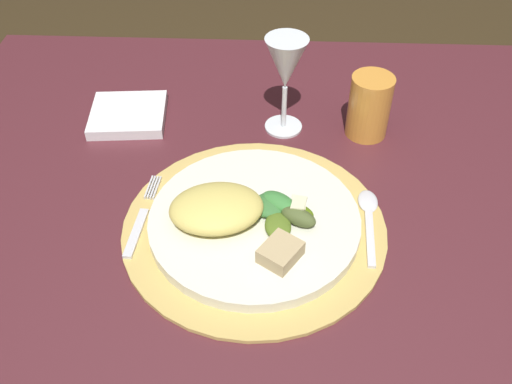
{
  "coord_description": "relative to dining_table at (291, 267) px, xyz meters",
  "views": [
    {
      "loc": [
        -0.03,
        -0.61,
        1.28
      ],
      "look_at": [
        -0.06,
        -0.05,
        0.75
      ],
      "focal_mm": 39.47,
      "sensor_mm": 36.0,
      "label": 1
    }
  ],
  "objects": [
    {
      "name": "placemat",
      "position": [
        -0.06,
        -0.1,
        0.21
      ],
      "size": [
        0.35,
        0.35,
        0.01
      ],
      "primitive_type": "cylinder",
      "color": "tan",
      "rests_on": "dining_table"
    },
    {
      "name": "napkin",
      "position": [
        -0.28,
        0.14,
        0.21
      ],
      "size": [
        0.13,
        0.12,
        0.02
      ],
      "primitive_type": "cube",
      "rotation": [
        0.0,
        0.0,
        0.09
      ],
      "color": "white",
      "rests_on": "dining_table"
    },
    {
      "name": "salad_greens",
      "position": [
        -0.02,
        -0.1,
        0.24
      ],
      "size": [
        0.09,
        0.1,
        0.02
      ],
      "color": "#4F7011",
      "rests_on": "dinner_plate"
    },
    {
      "name": "fork",
      "position": [
        -0.21,
        -0.1,
        0.21
      ],
      "size": [
        0.02,
        0.15,
        0.0
      ],
      "color": "silver",
      "rests_on": "placemat"
    },
    {
      "name": "amber_tumbler",
      "position": [
        0.11,
        0.12,
        0.25
      ],
      "size": [
        0.07,
        0.07,
        0.1
      ],
      "primitive_type": "cylinder",
      "color": "orange",
      "rests_on": "dining_table"
    },
    {
      "name": "spoon",
      "position": [
        0.1,
        -0.07,
        0.21
      ],
      "size": [
        0.03,
        0.14,
        0.01
      ],
      "color": "silver",
      "rests_on": "placemat"
    },
    {
      "name": "bread_piece",
      "position": [
        -0.02,
        -0.17,
        0.24
      ],
      "size": [
        0.06,
        0.06,
        0.02
      ],
      "primitive_type": "cube",
      "rotation": [
        0.0,
        0.0,
        4.12
      ],
      "color": "tan",
      "rests_on": "dinner_plate"
    },
    {
      "name": "dining_table",
      "position": [
        0.0,
        0.0,
        0.0
      ],
      "size": [
        1.17,
        0.83,
        0.73
      ],
      "color": "#4E2027",
      "rests_on": "ground"
    },
    {
      "name": "dinner_plate",
      "position": [
        -0.06,
        -0.1,
        0.22
      ],
      "size": [
        0.28,
        0.28,
        0.02
      ],
      "primitive_type": "cylinder",
      "color": "silver",
      "rests_on": "placemat"
    },
    {
      "name": "pasta_serving",
      "position": [
        -0.11,
        -0.11,
        0.24
      ],
      "size": [
        0.14,
        0.11,
        0.04
      ],
      "primitive_type": "ellipsoid",
      "rotation": [
        0.0,
        0.0,
        3.31
      ],
      "color": "#D7C360",
      "rests_on": "dinner_plate"
    },
    {
      "name": "wine_glass",
      "position": [
        -0.02,
        0.12,
        0.32
      ],
      "size": [
        0.07,
        0.07,
        0.16
      ],
      "color": "silver",
      "rests_on": "dining_table"
    }
  ]
}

